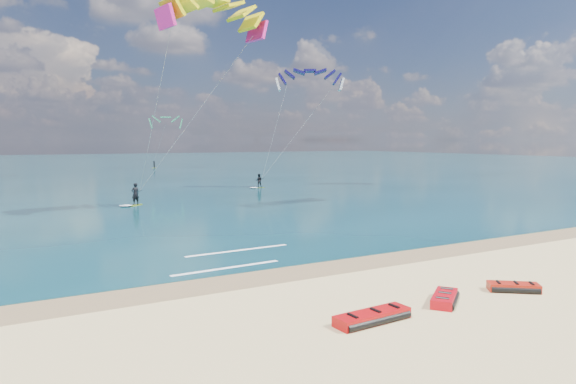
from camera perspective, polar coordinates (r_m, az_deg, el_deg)
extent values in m
plane|color=tan|center=(56.78, -19.99, -0.31)|extent=(320.00, 320.00, 0.00)
cube|color=brown|center=(21.56, -3.70, -9.53)|extent=(320.00, 2.40, 0.01)
cube|color=#0A3038|center=(120.25, -24.92, 2.55)|extent=(320.00, 200.00, 0.04)
cube|color=#B4E11A|center=(46.46, -16.57, -1.40)|extent=(1.34, 1.32, 0.06)
imported|color=black|center=(46.36, -16.61, -0.20)|extent=(0.78, 0.60, 1.90)
cylinder|color=black|center=(46.09, -16.14, 0.12)|extent=(0.45, 0.44, 0.04)
cube|color=#8AB71B|center=(61.11, -3.25, 0.50)|extent=(1.31, 0.55, 0.06)
imported|color=black|center=(61.04, -3.25, 1.27)|extent=(0.98, 0.91, 1.61)
cylinder|color=black|center=(60.89, -2.90, 1.53)|extent=(0.52, 0.10, 0.04)
cube|color=white|center=(26.65, -5.56, -6.48)|extent=(5.71, 0.45, 0.01)
cube|color=white|center=(23.15, -6.81, -8.38)|extent=(5.19, 0.52, 0.01)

